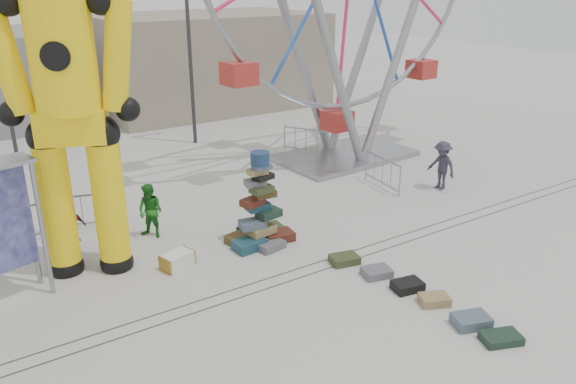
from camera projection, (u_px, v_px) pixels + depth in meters
ground at (309, 290)px, 13.25m from camera, size 90.00×90.00×0.00m
track_line_near at (295, 279)px, 13.71m from camera, size 40.00×0.04×0.01m
track_line_far at (286, 273)px, 14.03m from camera, size 40.00×0.04×0.01m
building_right at (206, 60)px, 31.52m from camera, size 12.00×8.00×5.00m
lamp_post_right at (191, 39)px, 23.35m from camera, size 1.41×0.25×8.00m
suitcase_tower at (260, 218)px, 15.39m from camera, size 1.84×1.64×2.63m
crash_test_dummy at (69, 101)px, 12.63m from camera, size 3.18×1.78×8.17m
steamer_trunk at (177, 260)px, 14.24m from camera, size 0.92×0.68×0.38m
row_case_0 at (344, 259)px, 14.48m from camera, size 0.82×0.67×0.20m
row_case_1 at (377, 272)px, 13.85m from camera, size 0.80×0.68×0.20m
row_case_2 at (407, 286)px, 13.23m from camera, size 0.79×0.62×0.22m
row_case_3 at (434, 300)px, 12.67m from camera, size 0.78×0.68×0.21m
row_case_4 at (471, 321)px, 11.88m from camera, size 0.90×0.75×0.24m
row_case_5 at (501, 338)px, 11.36m from camera, size 0.92×0.74×0.17m
barricade_dummy_b at (10, 227)px, 15.29m from camera, size 2.00×0.21×1.10m
barricade_dummy_c at (82, 212)px, 16.24m from camera, size 1.94×0.68×1.10m
barricade_wheel_front at (382, 172)px, 19.49m from camera, size 0.35×2.00×1.10m
barricade_wheel_back at (306, 141)px, 23.16m from camera, size 1.06×1.80×1.10m
pedestrian_red at (66, 232)px, 14.05m from camera, size 0.73×0.52×1.90m
pedestrian_green at (150, 211)px, 15.69m from camera, size 0.93×0.97×1.57m
pedestrian_black at (68, 227)px, 14.72m from camera, size 0.97×0.59×1.55m
pedestrian_grey at (442, 165)px, 19.25m from camera, size 0.65×1.11×1.70m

